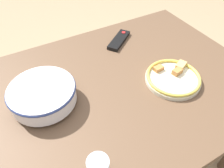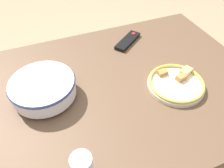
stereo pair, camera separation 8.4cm
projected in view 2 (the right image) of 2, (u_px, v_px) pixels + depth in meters
ground_plane at (102, 164)px, 1.47m from camera, size 8.00×8.00×0.00m
dining_table at (97, 102)px, 1.01m from camera, size 1.53×0.94×0.71m
noodle_bowl at (43, 88)px, 0.90m from camera, size 0.27×0.27×0.09m
food_plate at (176, 83)px, 0.97m from camera, size 0.25×0.25×0.04m
tv_remote at (128, 41)px, 1.22m from camera, size 0.19×0.16×0.02m
drinking_glass at (83, 168)px, 0.65m from camera, size 0.07×0.07×0.12m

